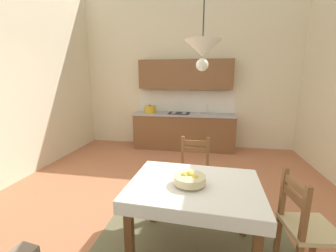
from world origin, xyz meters
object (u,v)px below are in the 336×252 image
fruit_bowl (190,179)px  pendant_lamp (203,49)px  kitchen_cabinetry (184,115)px  dining_chair_kitchen_side (194,173)px  dining_chair_window_side (306,227)px  dining_table (194,196)px

fruit_bowl → pendant_lamp: 1.18m
kitchen_cabinetry → dining_chair_kitchen_side: size_ratio=2.70×
fruit_bowl → kitchen_cabinetry: bearing=96.8°
dining_chair_window_side → pendant_lamp: 1.82m
dining_chair_kitchen_side → fruit_bowl: bearing=-89.9°
kitchen_cabinetry → dining_chair_kitchen_side: bearing=-80.7°
dining_table → pendant_lamp: 1.37m
fruit_bowl → pendant_lamp: bearing=53.7°
dining_chair_window_side → fruit_bowl: (-1.04, 0.01, 0.37)m
kitchen_cabinetry → dining_chair_window_side: 3.78m
kitchen_cabinetry → fruit_bowl: size_ratio=8.36×
fruit_bowl → pendant_lamp: size_ratio=0.37×
pendant_lamp → dining_chair_kitchen_side: bearing=95.5°
dining_chair_window_side → fruit_bowl: 1.11m
dining_chair_kitchen_side → dining_chair_window_side: (1.05, -0.97, 0.00)m
dining_chair_window_side → dining_table: bearing=177.3°
dining_table → kitchen_cabinetry: bearing=97.6°
dining_table → dining_chair_window_side: size_ratio=1.39×
dining_chair_kitchen_side → pendant_lamp: 1.77m
dining_chair_kitchen_side → dining_chair_window_side: 1.43m
pendant_lamp → dining_table: bearing=-116.0°
kitchen_cabinetry → dining_table: kitchen_cabinetry is taller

